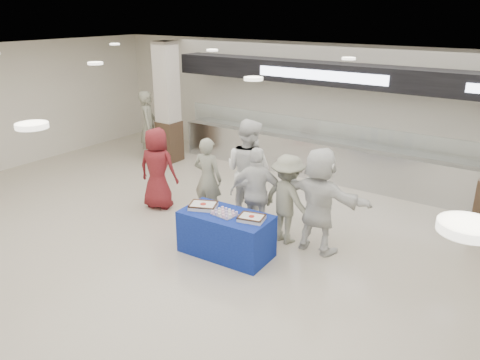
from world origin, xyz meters
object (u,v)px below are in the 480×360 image
Objects in this scene: civilian_maroon at (158,168)px; chef_short at (257,194)px; soldier_bg at (149,126)px; chef_tall at (248,171)px; civilian_white at (319,201)px; cupcake_tray at (225,213)px; soldier_b at (287,199)px; sheet_cake_left at (203,205)px; sheet_cake_right at (252,218)px; soldier_a at (208,179)px; display_table at (226,234)px.

chef_short is at bearing 165.47° from civilian_maroon.
soldier_bg reaches higher than chef_short.
civilian_white is at bearing 170.61° from chef_tall.
cupcake_tray is at bearing 112.08° from chef_tall.
soldier_b is (1.09, -0.38, -0.21)m from chef_tall.
chef_tall reaches higher than civilian_maroon.
civilian_maroon is at bearing 6.56° from civilian_white.
sheet_cake_left reaches higher than cupcake_tray.
civilian_white is (0.72, 0.97, 0.14)m from sheet_cake_right.
chef_short is 1.05× the size of soldier_b.
chef_short is (-0.40, 0.79, 0.06)m from sheet_cake_right.
civilian_white reaches higher than soldier_b.
soldier_a is (-0.72, 1.03, 0.03)m from sheet_cake_left.
soldier_bg is at bearing -56.62° from civilian_maroon.
sheet_cake_left is at bearing 117.64° from soldier_a.
chef_tall is at bearing -65.12° from chef_short.
chef_tall reaches higher than sheet_cake_right.
chef_tall is at bearing -177.88° from civilian_maroon.
civilian_white is 6.50m from soldier_bg.
chef_tall reaches higher than civilian_white.
soldier_a is at bearing 136.99° from display_table.
chef_short reaches higher than sheet_cake_right.
soldier_a is 1.02× the size of soldier_b.
civilian_white is at bearing 31.75° from sheet_cake_left.
cupcake_tray reaches higher than display_table.
chef_tall is at bearing -158.42° from soldier_a.
sheet_cake_left is at bearing -159.90° from soldier_bg.
chef_short reaches higher than cupcake_tray.
chef_short reaches higher than soldier_b.
chef_tall is at bearing 125.71° from sheet_cake_right.
civilian_white is at bearing 168.53° from chef_short.
soldier_b is at bearing 60.13° from cupcake_tray.
soldier_bg is (-4.46, 1.72, -0.07)m from chef_tall.
cupcake_tray is (0.00, -0.04, 0.41)m from display_table.
soldier_a reaches higher than sheet_cake_left.
soldier_b is (0.12, 0.97, 0.02)m from sheet_cake_right.
soldier_bg is at bearing 147.42° from cupcake_tray.
cupcake_tray is 0.23× the size of civilian_white.
soldier_b is 0.62m from civilian_white.
sheet_cake_right is 1.22m from civilian_white.
soldier_b is at bearing -145.60° from soldier_bg.
display_table is at bearing -175.41° from sheet_cake_right.
chef_tall is 1.74m from civilian_white.
civilian_white reaches higher than civilian_maroon.
display_table is 0.90× the size of chef_short.
soldier_a is at bearing -28.36° from chef_short.
display_table is 0.97m from chef_short.
chef_short is at bearing 81.17° from display_table.
chef_tall is 1.25× the size of soldier_b.
sheet_cake_left is 1.49m from soldier_b.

